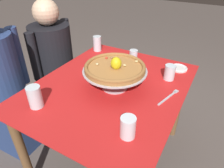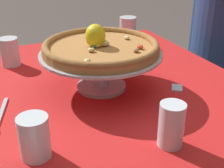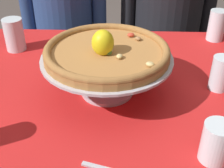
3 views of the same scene
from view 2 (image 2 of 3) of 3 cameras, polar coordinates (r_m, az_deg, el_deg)
dining_table at (r=1.14m, az=-0.06°, el=-5.12°), size 1.18×0.95×0.72m
pizza_stand at (r=1.04m, az=-2.05°, el=4.12°), size 0.41×0.41×0.13m
pizza at (r=1.02m, az=-2.14°, el=6.97°), size 0.39×0.39×0.09m
water_glass_front_right at (r=0.76m, az=-14.13°, el=-10.00°), size 0.07×0.07×0.11m
water_glass_side_right at (r=0.78m, az=10.68°, el=-8.02°), size 0.07×0.07×0.12m
water_glass_front_left at (r=1.32m, az=-18.38°, el=5.35°), size 0.08×0.08×0.11m
water_glass_back_left at (r=1.51m, az=2.93°, el=9.50°), size 0.08×0.08×0.13m
sugar_packet at (r=1.09m, az=11.95°, el=-0.70°), size 0.06×0.06×0.00m
diner_left at (r=1.77m, az=19.29°, el=4.22°), size 0.48×0.34×1.24m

